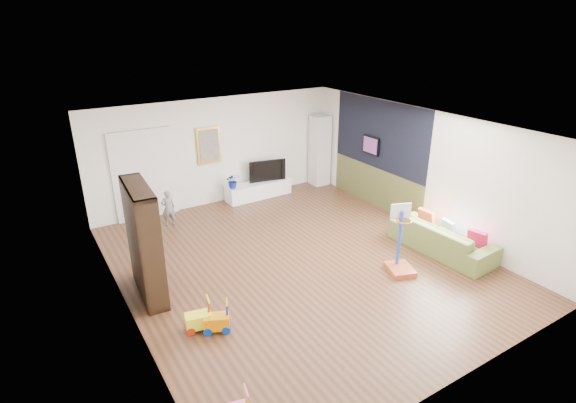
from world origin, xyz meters
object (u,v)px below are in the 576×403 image
sofa (442,238)px  media_console (259,190)px  bookshelf (144,242)px  basketball_hoop (403,240)px

sofa → media_console: bearing=17.2°
bookshelf → sofa: 5.81m
sofa → basketball_hoop: size_ratio=1.62×
sofa → bookshelf: bearing=69.8°
bookshelf → media_console: bearing=42.2°
media_console → bookshelf: bearing=-143.2°
basketball_hoop → bookshelf: bearing=177.1°
media_console → basketball_hoop: (0.46, -4.79, 0.46)m
bookshelf → basketball_hoop: bookshelf is taller
sofa → basketball_hoop: 1.34m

